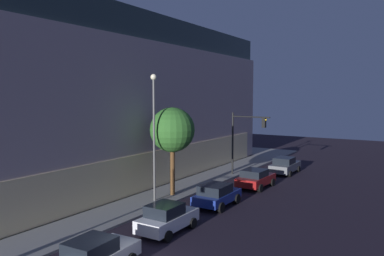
{
  "coord_description": "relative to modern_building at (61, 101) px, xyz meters",
  "views": [
    {
      "loc": [
        -12.3,
        -10.44,
        7.81
      ],
      "look_at": [
        9.36,
        3.17,
        5.63
      ],
      "focal_mm": 35.36,
      "sensor_mm": 36.0,
      "label": 1
    }
  ],
  "objects": [
    {
      "name": "car_silver",
      "position": [
        -15.54,
        -21.24,
        -6.48
      ],
      "size": [
        4.33,
        2.19,
        1.62
      ],
      "color": "#B7BABF",
      "rests_on": "ground"
    },
    {
      "name": "car_grey",
      "position": [
        10.05,
        -21.31,
        -6.46
      ],
      "size": [
        4.59,
        2.14,
        1.66
      ],
      "color": "slate",
      "rests_on": "ground"
    },
    {
      "name": "traffic_light_far_corner",
      "position": [
        6.27,
        -18.48,
        -3.07
      ],
      "size": [
        0.49,
        3.97,
        6.06
      ],
      "color": "black",
      "rests_on": "sidewalk_corner"
    },
    {
      "name": "sidewalk_tree",
      "position": [
        -3.2,
        -16.76,
        -2.1
      ],
      "size": [
        3.46,
        3.46,
        6.8
      ],
      "color": "brown",
      "rests_on": "sidewalk_corner"
    },
    {
      "name": "car_red",
      "position": [
        2.89,
        -21.11,
        -6.47
      ],
      "size": [
        4.21,
        2.32,
        1.59
      ],
      "color": "maroon",
      "rests_on": "ground"
    },
    {
      "name": "car_blue",
      "position": [
        -3.7,
        -20.91,
        -6.44
      ],
      "size": [
        4.11,
        2.2,
        1.61
      ],
      "color": "navy",
      "rests_on": "ground"
    },
    {
      "name": "modern_building",
      "position": [
        0.0,
        0.0,
        0.0
      ],
      "size": [
        37.51,
        28.79,
        14.7
      ],
      "color": "#4C4C51",
      "rests_on": "ground"
    },
    {
      "name": "car_white",
      "position": [
        -9.7,
        -20.93,
        -6.45
      ],
      "size": [
        4.04,
        2.06,
        1.69
      ],
      "color": "silver",
      "rests_on": "ground"
    },
    {
      "name": "street_lamp_sidewalk",
      "position": [
        -5.28,
        -16.61,
        -1.46
      ],
      "size": [
        0.44,
        0.44,
        9.22
      ],
      "color": "#595959",
      "rests_on": "sidewalk_corner"
    }
  ]
}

